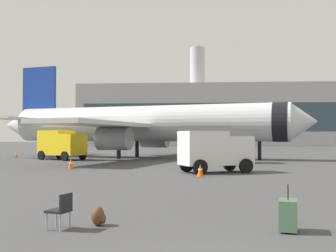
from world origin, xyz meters
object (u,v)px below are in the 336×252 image
Objects in this scene: safety_cone_far at (16,155)px; rolling_suitcase at (288,215)px; service_truck at (61,144)px; fuel_truck at (214,142)px; airplane_at_gate at (143,124)px; safety_cone_mid at (71,164)px; safety_cone_outer at (200,171)px; cargo_van at (215,149)px; traveller_backpack at (99,216)px; gate_chair at (61,209)px.

rolling_suitcase is (22.18, -34.57, 0.08)m from safety_cone_far.
service_truck is 0.86× the size of fuel_truck.
service_truck is at bearing -151.43° from airplane_at_gate.
rolling_suitcase is at bearing -59.28° from safety_cone_mid.
service_truck is 6.97× the size of safety_cone_mid.
fuel_truck reaches higher than safety_cone_far.
rolling_suitcase is (1.99, -13.34, 0.04)m from safety_cone_outer.
cargo_van is at bearing 93.77° from rolling_suitcase.
rolling_suitcase is 2.29× the size of traveller_backpack.
safety_cone_far is at bearing 122.68° from rolling_suitcase.
service_truck reaches higher than gate_chair.
gate_chair is at bearing -104.66° from cargo_van.
safety_cone_mid is 1.06× the size of safety_cone_outer.
airplane_at_gate reaches higher than fuel_truck.
service_truck is at bearing 110.24° from traveller_backpack.
airplane_at_gate is at bearing 95.72° from traveller_backpack.
airplane_at_gate is 46.82× the size of safety_cone_mid.
rolling_suitcase is at bearing -62.68° from service_truck.
safety_cone_far is at bearing 158.64° from fuel_truck.
safety_cone_mid is at bearing -100.70° from airplane_at_gate.
cargo_van is at bearing 77.56° from traveller_backpack.
safety_cone_mid is at bearing -142.68° from fuel_truck.
cargo_van is at bearing -91.71° from fuel_truck.
airplane_at_gate is 73.61× the size of traveller_backpack.
cargo_van is 10.07× the size of traveller_backpack.
safety_cone_outer is 13.49m from rolling_suitcase.
safety_cone_far is at bearing 117.21° from traveller_backpack.
rolling_suitcase is at bearing -88.31° from fuel_truck.
safety_cone_far is (-6.62, 4.47, -1.30)m from service_truck.
fuel_truck is 7.07× the size of gate_chair.
service_truck is 33.91m from rolling_suitcase.
service_truck is (-7.58, -4.13, -2.05)m from airplane_at_gate.
safety_cone_outer is at bearing 78.75° from traveller_backpack.
service_truck is at bearing 136.22° from cargo_van.
cargo_van is (14.48, -13.88, -0.16)m from service_truck.
safety_cone_outer reaches higher than safety_cone_far.
safety_cone_outer is at bearing -29.58° from safety_cone_mid.
cargo_van is at bearing 72.30° from safety_cone_outer.
safety_cone_outer is 0.83× the size of gate_chair.
safety_cone_outer is (13.57, -16.76, -1.26)m from service_truck.
cargo_van is at bearing -69.04° from airplane_at_gate.
gate_chair is at bearing -99.87° from fuel_truck.
traveller_backpack is at bearing -84.28° from airplane_at_gate.
airplane_at_gate is at bearing 79.30° from safety_cone_mid.
cargo_van reaches higher than gate_chair.
gate_chair is at bearing -85.66° from airplane_at_gate.
safety_cone_far is 38.50m from traveller_backpack.
rolling_suitcase is at bearing -4.11° from traveller_backpack.
airplane_at_gate is 35.30m from rolling_suitcase.
airplane_at_gate is at bearing 103.10° from rolling_suitcase.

